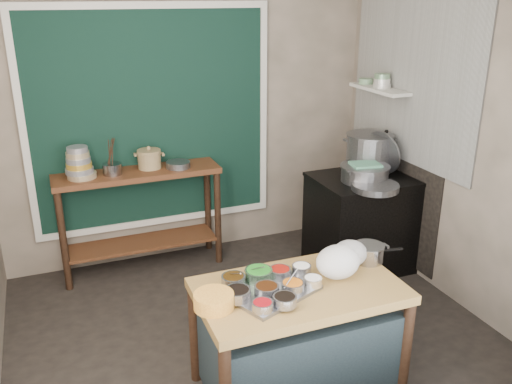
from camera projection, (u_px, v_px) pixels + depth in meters
name	position (u px, v px, depth m)	size (l,w,h in m)	color
floor	(248.00, 328.00, 4.19)	(3.50, 3.00, 0.02)	black
back_wall	(188.00, 111.00, 5.01)	(3.50, 0.02, 2.80)	gray
right_wall	(453.00, 130.00, 4.31)	(0.02, 3.00, 2.80)	gray
curtain_panel	(152.00, 120.00, 4.87)	(2.10, 0.02, 1.90)	black
curtain_frame	(152.00, 120.00, 4.86)	(2.22, 0.03, 2.02)	beige
tile_panel	(413.00, 64.00, 4.63)	(0.02, 1.70, 1.70)	#B2B2AA
soot_patch	(394.00, 187.00, 5.11)	(0.01, 1.30, 1.30)	black
wall_shelf	(380.00, 89.00, 4.94)	(0.22, 0.70, 0.03)	beige
prep_table	(298.00, 339.00, 3.42)	(1.25, 0.72, 0.75)	olive
back_counter	(141.00, 220.00, 4.94)	(1.45, 0.40, 0.95)	#532F17
stove_block	(363.00, 224.00, 4.99)	(0.90, 0.68, 0.85)	black
stove_top	(366.00, 179.00, 4.83)	(0.92, 0.69, 0.03)	black
condiment_tray	(272.00, 291.00, 3.22)	(0.51, 0.36, 0.02)	gray
condiment_bowls	(268.00, 285.00, 3.21)	(0.62, 0.48, 0.07)	silver
yellow_basin	(214.00, 301.00, 3.05)	(0.23, 0.23, 0.09)	gold
saucepan	(368.00, 253.00, 3.58)	(0.21, 0.21, 0.12)	gray
plastic_bag_a	(338.00, 262.00, 3.36)	(0.28, 0.24, 0.21)	white
plastic_bag_b	(350.00, 254.00, 3.51)	(0.24, 0.20, 0.18)	white
bowl_stack	(80.00, 164.00, 4.56)	(0.24, 0.24, 0.27)	tan
utensil_cup	(112.00, 169.00, 4.67)	(0.16, 0.16, 0.10)	gray
ceramic_crock	(149.00, 160.00, 4.83)	(0.22, 0.22, 0.15)	olive
wide_bowl	(178.00, 165.00, 4.86)	(0.22, 0.22, 0.05)	gray
stock_pot	(369.00, 153.00, 4.95)	(0.44, 0.44, 0.35)	gray
pot_lid	(383.00, 152.00, 4.88)	(0.40, 0.40, 0.02)	gray
steamer	(365.00, 173.00, 4.71)	(0.44, 0.44, 0.14)	gray
green_cloth	(365.00, 164.00, 4.68)	(0.25, 0.19, 0.02)	#579A76
shallow_pan	(375.00, 187.00, 4.51)	(0.40, 0.40, 0.05)	gray
shelf_bowl_stack	(382.00, 81.00, 4.89)	(0.16, 0.16, 0.13)	silver
shelf_bowl_green	(366.00, 81.00, 5.13)	(0.13, 0.13, 0.05)	gray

